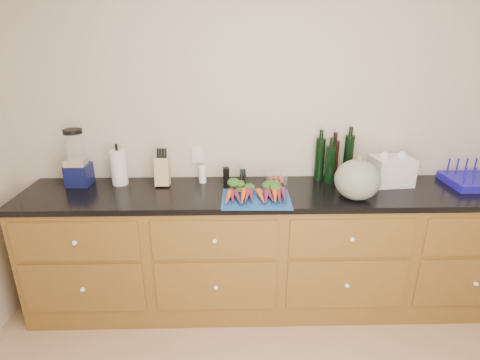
{
  "coord_description": "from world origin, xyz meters",
  "views": [
    {
      "loc": [
        -0.34,
        -1.16,
        1.93
      ],
      "look_at": [
        -0.28,
        1.2,
        1.06
      ],
      "focal_mm": 28.0,
      "sensor_mm": 36.0,
      "label": 1
    }
  ],
  "objects_px": {
    "cutting_board": "(256,199)",
    "knife_block": "(163,172)",
    "squash": "(357,180)",
    "carrots": "(256,193)",
    "paper_towel": "(119,167)",
    "blender_appliance": "(77,161)",
    "tomato_box": "(276,178)",
    "dish_rack": "(477,180)"
  },
  "relations": [
    {
      "from": "dish_rack",
      "to": "squash",
      "type": "bearing_deg",
      "value": -166.58
    },
    {
      "from": "carrots",
      "to": "blender_appliance",
      "type": "distance_m",
      "value": 1.32
    },
    {
      "from": "cutting_board",
      "to": "paper_towel",
      "type": "distance_m",
      "value": 1.05
    },
    {
      "from": "carrots",
      "to": "knife_block",
      "type": "height_order",
      "value": "knife_block"
    },
    {
      "from": "blender_appliance",
      "to": "knife_block",
      "type": "bearing_deg",
      "value": -1.65
    },
    {
      "from": "squash",
      "to": "knife_block",
      "type": "relative_size",
      "value": 1.48
    },
    {
      "from": "carrots",
      "to": "squash",
      "type": "xyz_separation_m",
      "value": [
        0.67,
        -0.03,
        0.1
      ]
    },
    {
      "from": "carrots",
      "to": "paper_towel",
      "type": "height_order",
      "value": "paper_towel"
    },
    {
      "from": "cutting_board",
      "to": "squash",
      "type": "height_order",
      "value": "squash"
    },
    {
      "from": "paper_towel",
      "to": "tomato_box",
      "type": "bearing_deg",
      "value": 0.49
    },
    {
      "from": "blender_appliance",
      "to": "paper_towel",
      "type": "bearing_deg",
      "value": 0.44
    },
    {
      "from": "blender_appliance",
      "to": "tomato_box",
      "type": "bearing_deg",
      "value": 0.48
    },
    {
      "from": "blender_appliance",
      "to": "tomato_box",
      "type": "xyz_separation_m",
      "value": [
        1.45,
        0.01,
        -0.15
      ]
    },
    {
      "from": "paper_towel",
      "to": "knife_block",
      "type": "height_order",
      "value": "paper_towel"
    },
    {
      "from": "blender_appliance",
      "to": "paper_towel",
      "type": "height_order",
      "value": "blender_appliance"
    },
    {
      "from": "blender_appliance",
      "to": "dish_rack",
      "type": "distance_m",
      "value": 2.93
    },
    {
      "from": "cutting_board",
      "to": "blender_appliance",
      "type": "height_order",
      "value": "blender_appliance"
    },
    {
      "from": "blender_appliance",
      "to": "squash",
      "type": "bearing_deg",
      "value": -9.04
    },
    {
      "from": "dish_rack",
      "to": "tomato_box",
      "type": "bearing_deg",
      "value": 176.51
    },
    {
      "from": "carrots",
      "to": "paper_towel",
      "type": "distance_m",
      "value": 1.03
    },
    {
      "from": "paper_towel",
      "to": "dish_rack",
      "type": "xyz_separation_m",
      "value": [
        2.64,
        -0.08,
        -0.09
      ]
    },
    {
      "from": "squash",
      "to": "tomato_box",
      "type": "xyz_separation_m",
      "value": [
        -0.5,
        0.32,
        -0.1
      ]
    },
    {
      "from": "squash",
      "to": "dish_rack",
      "type": "distance_m",
      "value": 1.01
    },
    {
      "from": "cutting_board",
      "to": "knife_block",
      "type": "relative_size",
      "value": 2.25
    },
    {
      "from": "cutting_board",
      "to": "blender_appliance",
      "type": "bearing_deg",
      "value": 166.08
    },
    {
      "from": "carrots",
      "to": "knife_block",
      "type": "bearing_deg",
      "value": 158.68
    },
    {
      "from": "squash",
      "to": "carrots",
      "type": "bearing_deg",
      "value": 177.22
    },
    {
      "from": "squash",
      "to": "dish_rack",
      "type": "xyz_separation_m",
      "value": [
        0.98,
        0.23,
        -0.09
      ]
    },
    {
      "from": "paper_towel",
      "to": "cutting_board",
      "type": "bearing_deg",
      "value": -17.95
    },
    {
      "from": "carrots",
      "to": "paper_towel",
      "type": "relative_size",
      "value": 1.59
    },
    {
      "from": "squash",
      "to": "paper_towel",
      "type": "height_order",
      "value": "squash"
    },
    {
      "from": "squash",
      "to": "tomato_box",
      "type": "relative_size",
      "value": 1.97
    },
    {
      "from": "tomato_box",
      "to": "dish_rack",
      "type": "distance_m",
      "value": 1.48
    },
    {
      "from": "dish_rack",
      "to": "knife_block",
      "type": "bearing_deg",
      "value": 178.51
    },
    {
      "from": "dish_rack",
      "to": "cutting_board",
      "type": "bearing_deg",
      "value": -171.71
    },
    {
      "from": "knife_block",
      "to": "tomato_box",
      "type": "bearing_deg",
      "value": 2.05
    },
    {
      "from": "cutting_board",
      "to": "paper_towel",
      "type": "height_order",
      "value": "paper_towel"
    },
    {
      "from": "cutting_board",
      "to": "knife_block",
      "type": "xyz_separation_m",
      "value": [
        -0.67,
        0.3,
        0.09
      ]
    },
    {
      "from": "cutting_board",
      "to": "tomato_box",
      "type": "bearing_deg",
      "value": 62.51
    },
    {
      "from": "knife_block",
      "to": "tomato_box",
      "type": "height_order",
      "value": "knife_block"
    },
    {
      "from": "cutting_board",
      "to": "dish_rack",
      "type": "bearing_deg",
      "value": 8.29
    },
    {
      "from": "carrots",
      "to": "squash",
      "type": "bearing_deg",
      "value": -2.78
    }
  ]
}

